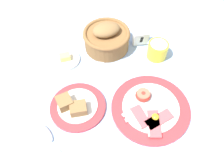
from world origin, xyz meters
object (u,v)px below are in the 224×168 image
Objects in this scene: breakfast_plate at (150,108)px; bread_basket at (107,38)px; teaspoon_by_saucer at (116,76)px; sugar_cup at (158,50)px; butter_dish at (66,59)px; bread_plate at (76,106)px; number_card at (141,38)px; teaspoon_near_cup at (50,140)px.

bread_basket is (-0.12, 0.31, 0.04)m from breakfast_plate.
breakfast_plate is 1.55× the size of teaspoon_by_saucer.
bread_basket is at bearing 160.31° from sugar_cup.
butter_dish is at bearing 140.10° from breakfast_plate.
sugar_cup is (0.31, 0.21, 0.02)m from bread_plate.
sugar_cup is at bearing 33.92° from bread_plate.
bread_plate is 0.38m from number_card.
teaspoon_near_cup is at bearing -78.24° from teaspoon_by_saucer.
bread_plate is 1.69× the size of butter_dish.
number_card is at bearing 87.48° from breakfast_plate.
teaspoon_by_saucer is 0.32m from teaspoon_near_cup.
number_card reaches higher than butter_dish.
sugar_cup is 0.21m from bread_basket.
sugar_cup is 0.46× the size of teaspoon_by_saucer.
teaspoon_near_cup is at bearing -126.37° from bread_plate.
butter_dish is 0.33m from teaspoon_near_cup.
bread_basket is 1.69× the size of butter_dish.
breakfast_plate is 1.42× the size of bread_plate.
sugar_cup reaches higher than teaspoon_by_saucer.
bread_basket reaches higher than bread_plate.
bread_basket is 2.53× the size of number_card.
number_card is at bearing -75.48° from teaspoon_near_cup.
bread_plate is 1.10× the size of teaspoon_near_cup.
teaspoon_near_cup is (-0.39, -0.32, -0.03)m from sugar_cup.
butter_dish is 0.65× the size of teaspoon_near_cup.
teaspoon_by_saucer is 1.00× the size of teaspoon_near_cup.
sugar_cup is 0.09m from number_card.
butter_dish is at bearing -150.71° from teaspoon_by_saucer.
bread_basket reaches higher than sugar_cup.
bread_basket is (0.12, 0.28, 0.03)m from bread_plate.
teaspoon_by_saucer is (-0.11, -0.16, -0.03)m from number_card.
breakfast_plate is at bearing -98.38° from number_card.
bread_basket is 1.10× the size of teaspoon_near_cup.
bread_plate is at bearing 173.91° from breakfast_plate.
bread_plate is (-0.24, 0.03, 0.00)m from breakfast_plate.
sugar_cup reaches higher than bread_plate.
sugar_cup is (0.07, 0.24, 0.03)m from breakfast_plate.
number_card is 0.43× the size of teaspoon_near_cup.
bread_plate is 2.54× the size of number_card.
bread_plate reaches higher than teaspoon_near_cup.
teaspoon_near_cup is (-0.20, -0.39, -0.04)m from bread_basket.
sugar_cup is at bearing -56.54° from number_card.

